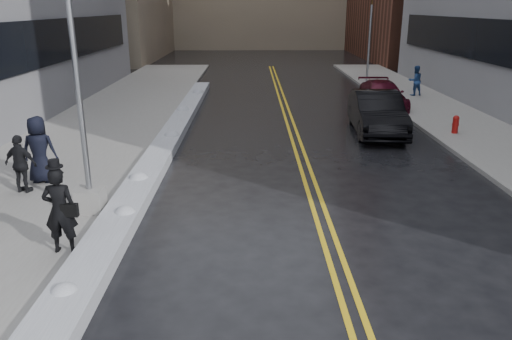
{
  "coord_description": "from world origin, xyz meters",
  "views": [
    {
      "loc": [
        0.74,
        -9.65,
        5.06
      ],
      "look_at": [
        0.84,
        1.76,
        1.3
      ],
      "focal_mm": 35.0,
      "sensor_mm": 36.0,
      "label": 1
    }
  ],
  "objects_px": {
    "pedestrian_c": "(39,150)",
    "pedestrian_d": "(21,164)",
    "car_black": "(377,113)",
    "fire_hydrant": "(456,123)",
    "pedestrian_east": "(415,81)",
    "traffic_signal": "(370,33)",
    "pedestrian_fedora": "(60,210)",
    "car_maroon": "(382,95)",
    "lamppost": "(81,118)"
  },
  "relations": [
    {
      "from": "traffic_signal",
      "to": "car_maroon",
      "type": "height_order",
      "value": "traffic_signal"
    },
    {
      "from": "lamppost",
      "to": "car_black",
      "type": "distance_m",
      "value": 12.72
    },
    {
      "from": "pedestrian_east",
      "to": "pedestrian_d",
      "type": "bearing_deg",
      "value": 31.7
    },
    {
      "from": "car_black",
      "to": "pedestrian_c",
      "type": "bearing_deg",
      "value": -146.57
    },
    {
      "from": "pedestrian_c",
      "to": "pedestrian_d",
      "type": "bearing_deg",
      "value": 76.48
    },
    {
      "from": "fire_hydrant",
      "to": "car_black",
      "type": "bearing_deg",
      "value": 168.97
    },
    {
      "from": "lamppost",
      "to": "traffic_signal",
      "type": "relative_size",
      "value": 1.27
    },
    {
      "from": "fire_hydrant",
      "to": "pedestrian_fedora",
      "type": "relative_size",
      "value": 0.39
    },
    {
      "from": "fire_hydrant",
      "to": "pedestrian_east",
      "type": "distance_m",
      "value": 9.08
    },
    {
      "from": "traffic_signal",
      "to": "pedestrian_d",
      "type": "bearing_deg",
      "value": -124.29
    },
    {
      "from": "pedestrian_east",
      "to": "car_black",
      "type": "relative_size",
      "value": 0.32
    },
    {
      "from": "car_black",
      "to": "fire_hydrant",
      "type": "bearing_deg",
      "value": -7.07
    },
    {
      "from": "pedestrian_fedora",
      "to": "fire_hydrant",
      "type": "bearing_deg",
      "value": -142.61
    },
    {
      "from": "pedestrian_east",
      "to": "car_black",
      "type": "distance_m",
      "value": 9.4
    },
    {
      "from": "pedestrian_c",
      "to": "pedestrian_east",
      "type": "bearing_deg",
      "value": -137.44
    },
    {
      "from": "lamppost",
      "to": "car_black",
      "type": "relative_size",
      "value": 1.46
    },
    {
      "from": "fire_hydrant",
      "to": "traffic_signal",
      "type": "xyz_separation_m",
      "value": [
        -0.5,
        14.0,
        2.85
      ]
    },
    {
      "from": "pedestrian_fedora",
      "to": "pedestrian_east",
      "type": "distance_m",
      "value": 23.35
    },
    {
      "from": "pedestrian_c",
      "to": "pedestrian_east",
      "type": "distance_m",
      "value": 21.44
    },
    {
      "from": "car_black",
      "to": "car_maroon",
      "type": "relative_size",
      "value": 1.1
    },
    {
      "from": "pedestrian_d",
      "to": "pedestrian_east",
      "type": "height_order",
      "value": "pedestrian_east"
    },
    {
      "from": "pedestrian_fedora",
      "to": "pedestrian_c",
      "type": "relative_size",
      "value": 0.95
    },
    {
      "from": "lamppost",
      "to": "pedestrian_c",
      "type": "relative_size",
      "value": 3.9
    },
    {
      "from": "traffic_signal",
      "to": "fire_hydrant",
      "type": "bearing_deg",
      "value": -87.95
    },
    {
      "from": "pedestrian_east",
      "to": "car_maroon",
      "type": "height_order",
      "value": "pedestrian_east"
    },
    {
      "from": "pedestrian_d",
      "to": "car_maroon",
      "type": "relative_size",
      "value": 0.34
    },
    {
      "from": "pedestrian_d",
      "to": "car_black",
      "type": "distance_m",
      "value": 13.57
    },
    {
      "from": "lamppost",
      "to": "car_black",
      "type": "height_order",
      "value": "lamppost"
    },
    {
      "from": "fire_hydrant",
      "to": "traffic_signal",
      "type": "height_order",
      "value": "traffic_signal"
    },
    {
      "from": "car_black",
      "to": "pedestrian_east",
      "type": "bearing_deg",
      "value": 67.27
    },
    {
      "from": "traffic_signal",
      "to": "pedestrian_fedora",
      "type": "height_order",
      "value": "traffic_signal"
    },
    {
      "from": "lamppost",
      "to": "pedestrian_fedora",
      "type": "distance_m",
      "value": 2.61
    },
    {
      "from": "car_black",
      "to": "car_maroon",
      "type": "xyz_separation_m",
      "value": [
        1.58,
        5.35,
        -0.17
      ]
    },
    {
      "from": "pedestrian_c",
      "to": "pedestrian_d",
      "type": "xyz_separation_m",
      "value": [
        -0.18,
        -0.83,
        -0.17
      ]
    },
    {
      "from": "traffic_signal",
      "to": "car_black",
      "type": "bearing_deg",
      "value": -100.88
    },
    {
      "from": "fire_hydrant",
      "to": "traffic_signal",
      "type": "relative_size",
      "value": 0.12
    },
    {
      "from": "lamppost",
      "to": "traffic_signal",
      "type": "xyz_separation_m",
      "value": [
        11.8,
        22.0,
        0.87
      ]
    },
    {
      "from": "pedestrian_fedora",
      "to": "car_black",
      "type": "height_order",
      "value": "pedestrian_fedora"
    },
    {
      "from": "traffic_signal",
      "to": "pedestrian_fedora",
      "type": "xyz_separation_m",
      "value": [
        -11.7,
        -24.16,
        -2.33
      ]
    },
    {
      "from": "lamppost",
      "to": "pedestrian_d",
      "type": "height_order",
      "value": "lamppost"
    },
    {
      "from": "lamppost",
      "to": "pedestrian_east",
      "type": "height_order",
      "value": "lamppost"
    },
    {
      "from": "fire_hydrant",
      "to": "pedestrian_d",
      "type": "distance_m",
      "value": 16.0
    },
    {
      "from": "lamppost",
      "to": "fire_hydrant",
      "type": "bearing_deg",
      "value": 33.04
    },
    {
      "from": "traffic_signal",
      "to": "car_maroon",
      "type": "bearing_deg",
      "value": -97.08
    },
    {
      "from": "traffic_signal",
      "to": "lamppost",
      "type": "bearing_deg",
      "value": -118.21
    },
    {
      "from": "fire_hydrant",
      "to": "car_maroon",
      "type": "xyz_separation_m",
      "value": [
        -1.5,
        5.95,
        0.14
      ]
    },
    {
      "from": "pedestrian_c",
      "to": "car_black",
      "type": "bearing_deg",
      "value": -151.57
    },
    {
      "from": "pedestrian_c",
      "to": "pedestrian_east",
      "type": "relative_size",
      "value": 1.16
    },
    {
      "from": "pedestrian_d",
      "to": "car_maroon",
      "type": "bearing_deg",
      "value": -123.04
    },
    {
      "from": "pedestrian_d",
      "to": "traffic_signal",
      "type": "bearing_deg",
      "value": -111.23
    }
  ]
}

